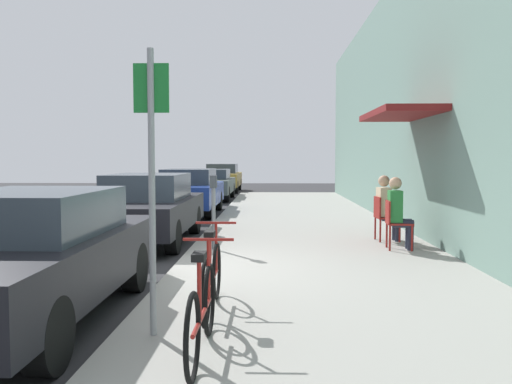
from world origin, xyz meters
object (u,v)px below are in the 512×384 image
parked_car_1 (147,207)px  seated_patron_0 (398,210)px  cafe_chair_0 (395,221)px  parked_car_3 (211,183)px  bicycle_0 (202,312)px  parked_car_0 (28,254)px  bicycle_1 (212,278)px  parked_car_2 (189,191)px  cafe_chair_1 (383,215)px  seated_patron_1 (387,206)px  parking_meter (214,206)px  parked_car_4 (222,177)px  street_sign (152,169)px

parked_car_1 → seated_patron_0: 5.05m
seated_patron_0 → cafe_chair_0: bearing=176.3°
parked_car_3 → bicycle_0: 18.52m
parked_car_0 → bicycle_1: (1.95, 0.01, -0.24)m
parked_car_2 → parked_car_3: size_ratio=1.00×
parked_car_1 → seated_patron_0: size_ratio=3.41×
cafe_chair_1 → seated_patron_1: (0.06, 0.00, 0.19)m
parked_car_1 → parked_car_3: parked_car_1 is taller
parked_car_2 → bicycle_0: size_ratio=2.57×
seated_patron_0 → cafe_chair_1: bearing=93.5°
cafe_chair_0 → parking_meter: bearing=-178.1°
parked_car_4 → seated_patron_1: 18.20m
parked_car_3 → seated_patron_0: bearing=-69.8°
parked_car_3 → bicycle_1: size_ratio=2.57×
bicycle_1 → seated_patron_1: 5.80m
parked_car_1 → cafe_chair_0: (4.78, -1.44, -0.10)m
parked_car_0 → parked_car_1: 5.48m
cafe_chair_0 → parked_car_2: bearing=124.2°
parked_car_1 → bicycle_1: size_ratio=2.57×
cafe_chair_1 → seated_patron_0: bearing=-86.5°
bicycle_1 → parked_car_2: bearing=100.0°
bicycle_1 → cafe_chair_0: bicycle_1 is taller
bicycle_1 → parked_car_1: bearing=109.6°
parked_car_0 → street_sign: size_ratio=1.69×
parked_car_3 → street_sign: bearing=-85.2°
parked_car_0 → parked_car_1: parked_car_1 is taller
cafe_chair_1 → bicycle_0: bearing=-113.7°
parked_car_3 → bicycle_1: bearing=-83.5°
parked_car_0 → cafe_chair_1: size_ratio=5.06×
parked_car_0 → bicycle_0: (2.01, -1.25, -0.24)m
parked_car_0 → cafe_chair_0: size_ratio=5.06×
parked_car_2 → bicycle_0: (2.01, -12.34, -0.25)m
parked_car_4 → seated_patron_1: size_ratio=3.41×
parked_car_3 → bicycle_0: size_ratio=2.57×
parked_car_4 → bicycle_1: 22.65m
parked_car_4 → bicycle_1: bearing=-85.1°
parking_meter → bicycle_0: bearing=-84.9°
cafe_chair_0 → parked_car_4: bearing=104.5°
parked_car_4 → street_sign: size_ratio=1.69×
parked_car_0 → parked_car_2: (0.00, 11.09, 0.01)m
parked_car_4 → bicycle_1: parked_car_4 is taller
parking_meter → seated_patron_1: size_ratio=1.02×
parked_car_2 → cafe_chair_0: (4.78, -7.04, -0.11)m
parked_car_1 → bicycle_0: bearing=-73.4°
parked_car_1 → bicycle_0: size_ratio=2.57×
parked_car_4 → parked_car_2: bearing=-90.0°
cafe_chair_0 → seated_patron_0: bearing=-3.7°
cafe_chair_0 → seated_patron_0: seated_patron_0 is taller
street_sign → bicycle_1: street_sign is taller
parking_meter → cafe_chair_0: bearing=1.9°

